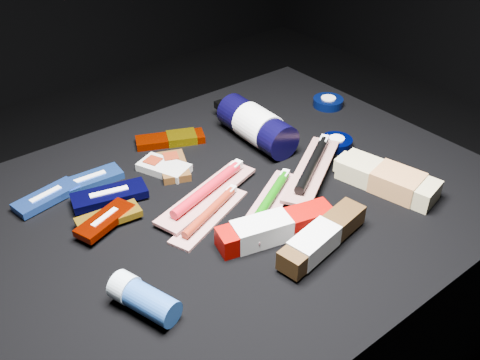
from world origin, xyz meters
TOP-DOWN VIEW (x-y plane):
  - ground at (0.00, 0.00)m, footprint 3.00×3.00m
  - cloth_table at (0.00, 0.00)m, footprint 0.98×0.78m
  - luna_bar_0 at (-0.20, 0.21)m, footprint 0.13×0.06m
  - luna_bar_1 at (-0.29, 0.20)m, footprint 0.13×0.07m
  - luna_bar_2 at (-0.20, 0.13)m, footprint 0.15×0.08m
  - luna_bar_3 at (-0.23, 0.07)m, footprint 0.12×0.06m
  - luna_bar_4 at (-0.24, 0.06)m, footprint 0.12×0.08m
  - clif_bar_0 at (-0.05, 0.15)m, footprint 0.09×0.11m
  - clif_bar_1 at (-0.07, 0.16)m, footprint 0.09×0.12m
  - power_bar at (0.01, 0.24)m, footprint 0.15×0.10m
  - lotion_bottle at (0.15, 0.13)m, footprint 0.08×0.25m
  - cream_tin_upper at (0.40, 0.15)m, footprint 0.07×0.07m
  - cream_tin_lower at (0.28, 0.00)m, footprint 0.07×0.07m
  - bodywash_bottle at (0.24, -0.17)m, footprint 0.11×0.21m
  - deodorant_stick at (-0.28, -0.14)m, footprint 0.07×0.12m
  - toothbrush_pack_0 at (-0.08, -0.03)m, footprint 0.20×0.11m
  - toothbrush_pack_1 at (-0.05, 0.02)m, footprint 0.25×0.12m
  - toothbrush_pack_2 at (0.01, -0.08)m, footprint 0.21×0.14m
  - toothbrush_pack_3 at (0.15, -0.05)m, footprint 0.24×0.17m
  - toothpaste_carton_red at (-0.03, -0.14)m, footprint 0.21×0.10m
  - toothpaste_carton_green at (0.01, -0.21)m, footprint 0.20×0.07m

SIDE VIEW (x-z plane):
  - ground at x=0.00m, z-range 0.00..0.00m
  - cloth_table at x=0.00m, z-range 0.00..0.40m
  - luna_bar_0 at x=-0.20m, z-range 0.40..0.42m
  - toothbrush_pack_0 at x=-0.08m, z-range 0.40..0.42m
  - clif_bar_0 at x=-0.05m, z-range 0.40..0.42m
  - clif_bar_1 at x=-0.07m, z-range 0.40..0.42m
  - power_bar at x=0.01m, z-range 0.40..0.42m
  - cream_tin_lower at x=0.28m, z-range 0.40..0.42m
  - luna_bar_1 at x=-0.29m, z-range 0.40..0.42m
  - cream_tin_upper at x=0.40m, z-range 0.40..0.42m
  - luna_bar_2 at x=-0.20m, z-range 0.40..0.42m
  - luna_bar_3 at x=-0.23m, z-range 0.41..0.42m
  - luna_bar_4 at x=-0.24m, z-range 0.41..0.42m
  - toothbrush_pack_1 at x=-0.05m, z-range 0.40..0.43m
  - toothpaste_carton_red at x=-0.03m, z-range 0.40..0.44m
  - bodywash_bottle at x=0.24m, z-range 0.40..0.44m
  - deodorant_stick at x=-0.28m, z-range 0.40..0.44m
  - toothbrush_pack_2 at x=0.01m, z-range 0.41..0.43m
  - toothpaste_carton_green at x=0.01m, z-range 0.40..0.44m
  - toothbrush_pack_3 at x=0.15m, z-range 0.42..0.44m
  - lotion_bottle at x=0.15m, z-range 0.40..0.48m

